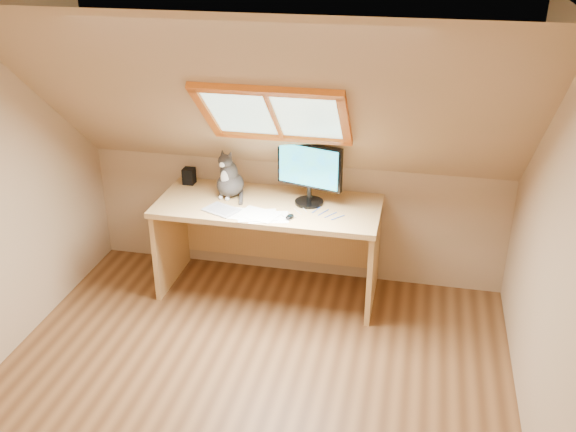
# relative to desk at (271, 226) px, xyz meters

# --- Properties ---
(ground) EXTENTS (3.50, 3.50, 0.00)m
(ground) POSITION_rel_desk_xyz_m (0.14, -1.45, -0.56)
(ground) COLOR brown
(ground) RESTS_ON ground
(room_shell) EXTENTS (3.52, 3.52, 2.41)m
(room_shell) POSITION_rel_desk_xyz_m (0.14, -1.55, 0.87)
(room_shell) COLOR tan
(room_shell) RESTS_ON ground
(desk) EXTENTS (1.75, 0.77, 0.80)m
(desk) POSITION_rel_desk_xyz_m (0.00, 0.00, 0.00)
(desk) COLOR tan
(desk) RESTS_ON ground
(monitor) EXTENTS (0.52, 0.22, 0.49)m
(monitor) POSITION_rel_desk_xyz_m (0.31, -0.01, 0.52)
(monitor) COLOR black
(monitor) RESTS_ON desk
(cat) EXTENTS (0.27, 0.30, 0.40)m
(cat) POSITION_rel_desk_xyz_m (-0.34, 0.01, 0.38)
(cat) COLOR #4A4441
(cat) RESTS_ON desk
(desk_speaker) EXTENTS (0.09, 0.09, 0.13)m
(desk_speaker) POSITION_rel_desk_xyz_m (-0.74, 0.18, 0.30)
(desk_speaker) COLOR black
(desk_speaker) RESTS_ON desk
(graphics_tablet) EXTENTS (0.31, 0.27, 0.01)m
(graphics_tablet) POSITION_rel_desk_xyz_m (-0.32, -0.28, 0.24)
(graphics_tablet) COLOR #B2B2B7
(graphics_tablet) RESTS_ON desk
(mouse) EXTENTS (0.07, 0.10, 0.03)m
(mouse) POSITION_rel_desk_xyz_m (0.22, -0.31, 0.25)
(mouse) COLOR black
(mouse) RESTS_ON desk
(papers) EXTENTS (0.35, 0.30, 0.01)m
(papers) POSITION_rel_desk_xyz_m (-0.03, -0.33, 0.24)
(papers) COLOR white
(papers) RESTS_ON desk
(cables) EXTENTS (0.51, 0.26, 0.01)m
(cables) POSITION_rel_desk_xyz_m (0.39, -0.19, 0.24)
(cables) COLOR silver
(cables) RESTS_ON desk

